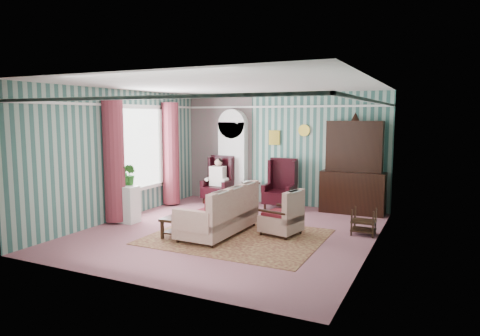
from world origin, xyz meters
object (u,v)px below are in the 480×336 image
at_px(sofa, 218,208).
at_px(wingback_right, 280,184).
at_px(coffee_table, 185,229).
at_px(floral_armchair, 281,209).
at_px(wingback_left, 218,179).
at_px(seated_woman, 218,181).
at_px(bookcase, 233,160).
at_px(round_side_table, 251,193).
at_px(dresser_hutch, 353,164).
at_px(plant_stand, 126,204).
at_px(nest_table, 364,221).

bearing_deg(sofa, wingback_right, -4.20).
bearing_deg(sofa, coffee_table, 145.53).
bearing_deg(floral_armchair, wingback_left, 61.64).
bearing_deg(wingback_left, wingback_right, 0.00).
bearing_deg(seated_woman, bookcase, 57.34).
xyz_separation_m(round_side_table, sofa, (0.58, -2.86, 0.23)).
height_order(dresser_hutch, plant_stand, dresser_hutch).
bearing_deg(wingback_left, coffee_table, -71.96).
height_order(seated_woman, plant_stand, seated_woman).
bearing_deg(floral_armchair, dresser_hutch, -7.02).
xyz_separation_m(floral_armchair, coffee_table, (-1.54, -1.03, -0.32)).
distance_m(bookcase, sofa, 3.39).
bearing_deg(dresser_hutch, floral_armchair, -109.38).
bearing_deg(sofa, seated_woman, 30.07).
relative_size(dresser_hutch, seated_woman, 2.00).
distance_m(wingback_left, nest_table, 4.37).
distance_m(dresser_hutch, floral_armchair, 2.75).
bearing_deg(wingback_right, bookcase, 165.43).
xyz_separation_m(nest_table, sofa, (-2.59, -1.16, 0.26)).
bearing_deg(seated_woman, wingback_left, 0.00).
distance_m(nest_table, coffee_table, 3.47).
xyz_separation_m(bookcase, wingback_right, (1.50, -0.39, -0.50)).
bearing_deg(dresser_hutch, wingback_left, -175.59).
bearing_deg(wingback_right, floral_armchair, -69.00).
relative_size(plant_stand, floral_armchair, 0.77).
distance_m(dresser_hutch, coffee_table, 4.41).
distance_m(dresser_hutch, round_side_table, 2.75).
bearing_deg(plant_stand, coffee_table, -15.87).
relative_size(seated_woman, nest_table, 2.19).
distance_m(bookcase, wingback_left, 0.68).
xyz_separation_m(bookcase, dresser_hutch, (3.25, -0.12, 0.06)).
xyz_separation_m(dresser_hutch, nest_table, (0.57, -1.82, -0.91)).
bearing_deg(coffee_table, floral_armchair, 33.74).
bearing_deg(round_side_table, nest_table, -28.20).
height_order(wingback_right, coffee_table, wingback_right).
relative_size(sofa, floral_armchair, 1.89).
bearing_deg(wingback_left, round_side_table, 9.46).
distance_m(dresser_hutch, seated_woman, 3.56).
relative_size(wingback_left, coffee_table, 1.46).
relative_size(wingback_left, wingback_right, 1.00).
bearing_deg(seated_woman, wingback_right, 0.00).
relative_size(round_side_table, nest_table, 1.11).
xyz_separation_m(wingback_left, floral_armchair, (2.61, -2.25, -0.11)).
bearing_deg(seated_woman, floral_armchair, -40.73).
height_order(seated_woman, coffee_table, seated_woman).
xyz_separation_m(wingback_left, seated_woman, (0.00, 0.00, -0.04)).
distance_m(seated_woman, plant_stand, 2.87).
bearing_deg(round_side_table, sofa, -78.56).
height_order(bookcase, round_side_table, bookcase).
height_order(wingback_left, plant_stand, wingback_left).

